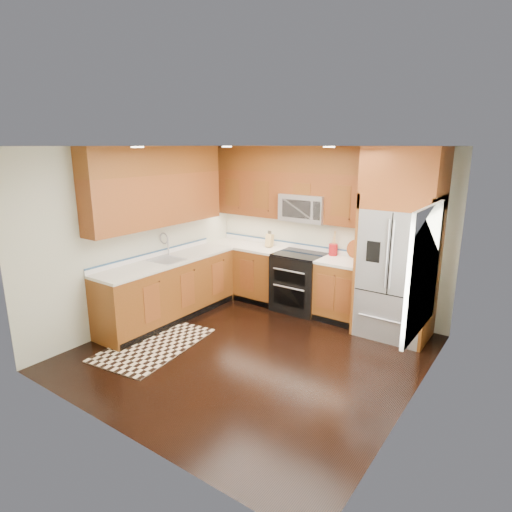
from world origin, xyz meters
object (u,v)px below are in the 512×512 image
Objects in this scene: knife_block at (270,240)px; refrigerator at (399,245)px; rug at (154,345)px; utensil_crock at (333,247)px; range at (299,282)px.

refrigerator is at bearing -4.41° from knife_block.
rug is 3.04m from utensil_crock.
refrigerator reaches higher than range.
range is 1.76m from refrigerator.
refrigerator is 1.66× the size of rug.
range is at bearing 59.74° from rug.
rug is (-0.95, -2.25, -0.46)m from range.
utensil_crock is at bearing 25.45° from range.
refrigerator is 9.41× the size of knife_block.
knife_block is (0.28, 2.38, 1.05)m from rug.
refrigerator is 1.14m from utensil_crock.
utensil_crock is (1.42, 2.47, 1.07)m from rug.
knife_block is at bearing 168.70° from range.
knife_block is at bearing 175.59° from refrigerator.
range is 2.48m from rug.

